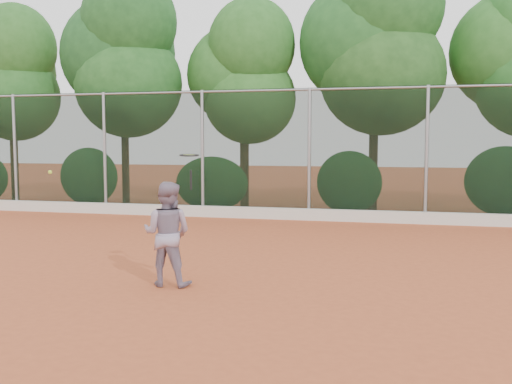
# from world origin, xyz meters

# --- Properties ---
(ground) EXTENTS (80.00, 80.00, 0.00)m
(ground) POSITION_xyz_m (0.00, 0.00, 0.00)
(ground) COLOR #AC4C28
(ground) RESTS_ON ground
(concrete_curb) EXTENTS (24.00, 0.20, 0.30)m
(concrete_curb) POSITION_xyz_m (0.00, 6.82, 0.15)
(concrete_curb) COLOR beige
(concrete_curb) RESTS_ON ground
(tennis_player) EXTENTS (0.74, 0.58, 1.51)m
(tennis_player) POSITION_xyz_m (-0.95, -0.50, 0.75)
(tennis_player) COLOR gray
(tennis_player) RESTS_ON ground
(chainlink_fence) EXTENTS (24.09, 0.09, 3.50)m
(chainlink_fence) POSITION_xyz_m (-0.00, 7.00, 1.86)
(chainlink_fence) COLOR black
(chainlink_fence) RESTS_ON ground
(foliage_backdrop) EXTENTS (23.70, 3.63, 7.55)m
(foliage_backdrop) POSITION_xyz_m (-0.55, 8.98, 4.40)
(foliage_backdrop) COLOR #442F1A
(foliage_backdrop) RESTS_ON ground
(tennis_racket) EXTENTS (0.36, 0.36, 0.51)m
(tennis_racket) POSITION_xyz_m (-0.56, -0.61, 1.85)
(tennis_racket) COLOR black
(tennis_racket) RESTS_ON ground
(tennis_ball_in_flight) EXTENTS (0.06, 0.06, 0.06)m
(tennis_ball_in_flight) POSITION_xyz_m (-3.22, 0.08, 1.59)
(tennis_ball_in_flight) COLOR #C0E433
(tennis_ball_in_flight) RESTS_ON ground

